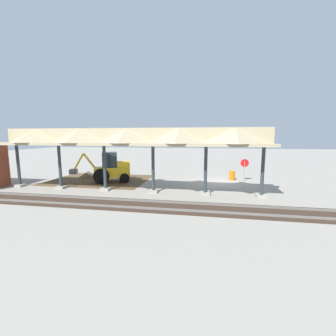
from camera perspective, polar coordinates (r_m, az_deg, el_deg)
name	(u,v)px	position (r m, az deg, el deg)	size (l,w,h in m)	color
ground_plane	(218,182)	(21.54, 12.59, -3.57)	(120.00, 120.00, 0.00)	gray
dirt_work_zone	(100,180)	(23.19, -16.85, -2.89)	(9.36, 7.00, 0.01)	brown
platform_canopy	(128,138)	(17.42, -10.21, 7.60)	(20.81, 3.20, 4.90)	#9E998E
rail_tracks	(224,210)	(13.75, 14.02, -10.20)	(60.00, 2.58, 0.15)	slate
stop_sign	(245,165)	(22.65, 18.87, 0.63)	(0.76, 0.14, 2.11)	gray
backhoe	(111,169)	(21.60, -14.33, -0.21)	(5.38, 2.99, 2.82)	yellow
dirt_mound	(88,178)	(24.63, -19.55, -2.39)	(4.25, 4.25, 1.45)	brown
traffic_barrel	(232,176)	(22.92, 15.94, -1.85)	(0.56, 0.56, 0.90)	orange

